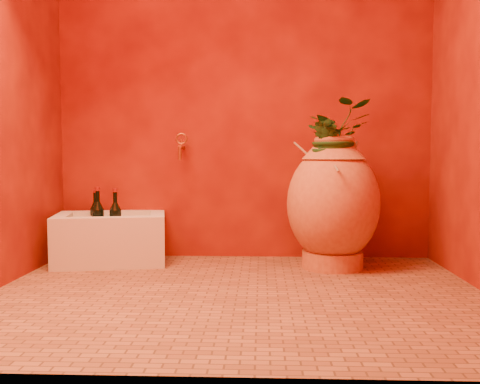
{
  "coord_description": "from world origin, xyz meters",
  "views": [
    {
      "loc": [
        0.12,
        -2.63,
        0.7
      ],
      "look_at": [
        0.0,
        0.35,
        0.49
      ],
      "focal_mm": 40.0,
      "sensor_mm": 36.0,
      "label": 1
    }
  ],
  "objects_px": {
    "wine_bottle_b": "(98,220)",
    "amphora": "(333,203)",
    "wall_tap": "(181,145)",
    "stone_basin": "(111,239)",
    "wine_bottle_c": "(96,218)",
    "wine_bottle_a": "(116,220)"
  },
  "relations": [
    {
      "from": "wine_bottle_b",
      "to": "wine_bottle_c",
      "type": "xyz_separation_m",
      "value": [
        -0.07,
        0.18,
        -0.01
      ]
    },
    {
      "from": "amphora",
      "to": "stone_basin",
      "type": "height_order",
      "value": "amphora"
    },
    {
      "from": "amphora",
      "to": "wine_bottle_a",
      "type": "relative_size",
      "value": 2.59
    },
    {
      "from": "stone_basin",
      "to": "amphora",
      "type": "bearing_deg",
      "value": -4.06
    },
    {
      "from": "wine_bottle_a",
      "to": "wine_bottle_c",
      "type": "bearing_deg",
      "value": 134.5
    },
    {
      "from": "amphora",
      "to": "stone_basin",
      "type": "xyz_separation_m",
      "value": [
        -1.41,
        0.1,
        -0.25
      ]
    },
    {
      "from": "wine_bottle_b",
      "to": "wine_bottle_c",
      "type": "distance_m",
      "value": 0.2
    },
    {
      "from": "wine_bottle_c",
      "to": "amphora",
      "type": "bearing_deg",
      "value": -7.17
    },
    {
      "from": "wine_bottle_a",
      "to": "wall_tap",
      "type": "relative_size",
      "value": 1.72
    },
    {
      "from": "wine_bottle_a",
      "to": "wall_tap",
      "type": "height_order",
      "value": "wall_tap"
    },
    {
      "from": "stone_basin",
      "to": "wall_tap",
      "type": "relative_size",
      "value": 4.2
    },
    {
      "from": "wine_bottle_a",
      "to": "wall_tap",
      "type": "xyz_separation_m",
      "value": [
        0.38,
        0.25,
        0.47
      ]
    },
    {
      "from": "wine_bottle_b",
      "to": "amphora",
      "type": "bearing_deg",
      "value": -0.36
    },
    {
      "from": "amphora",
      "to": "wine_bottle_b",
      "type": "relative_size",
      "value": 2.53
    },
    {
      "from": "amphora",
      "to": "stone_basin",
      "type": "relative_size",
      "value": 1.06
    },
    {
      "from": "amphora",
      "to": "wine_bottle_b",
      "type": "height_order",
      "value": "amphora"
    },
    {
      "from": "wall_tap",
      "to": "stone_basin",
      "type": "bearing_deg",
      "value": -160.17
    },
    {
      "from": "wine_bottle_a",
      "to": "wall_tap",
      "type": "distance_m",
      "value": 0.66
    },
    {
      "from": "stone_basin",
      "to": "wine_bottle_b",
      "type": "relative_size",
      "value": 2.38
    },
    {
      "from": "wine_bottle_a",
      "to": "wine_bottle_c",
      "type": "height_order",
      "value": "wine_bottle_a"
    },
    {
      "from": "wine_bottle_c",
      "to": "wine_bottle_a",
      "type": "bearing_deg",
      "value": -45.5
    },
    {
      "from": "amphora",
      "to": "wine_bottle_b",
      "type": "xyz_separation_m",
      "value": [
        -1.46,
        0.01,
        -0.11
      ]
    }
  ]
}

